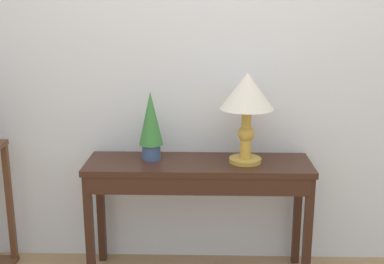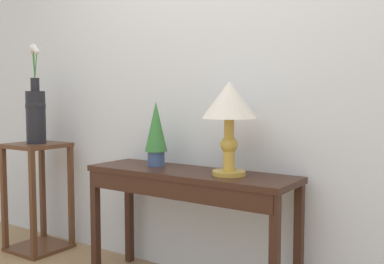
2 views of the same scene
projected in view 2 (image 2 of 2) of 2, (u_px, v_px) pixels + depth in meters
The scene contains 6 objects.
back_wall_with_art at pixel (232, 58), 2.76m from camera, with size 9.00×0.10×2.80m.
console_table at pixel (187, 189), 2.64m from camera, with size 1.30×0.38×0.73m.
table_lamp at pixel (229, 107), 2.47m from camera, with size 0.31×0.31×0.52m.
potted_plant_on_console at pixel (156, 131), 2.82m from camera, with size 0.14×0.14×0.40m.
pedestal_stand_left at pixel (38, 197), 3.40m from camera, with size 0.39×0.39×0.81m.
flower_vase_tall at pixel (36, 111), 3.35m from camera, with size 0.15×0.15×0.74m.
Camera 2 is at (1.37, -1.12, 1.16)m, focal length 42.23 mm.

